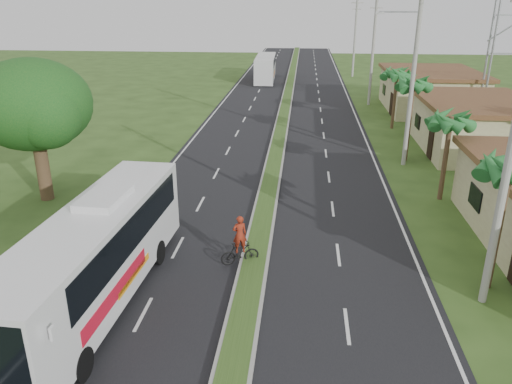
{
  "coord_description": "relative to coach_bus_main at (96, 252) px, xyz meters",
  "views": [
    {
      "loc": [
        1.79,
        -14.15,
        10.25
      ],
      "look_at": [
        -0.27,
        7.47,
        1.8
      ],
      "focal_mm": 35.0,
      "sensor_mm": 36.0,
      "label": 1
    }
  ],
  "objects": [
    {
      "name": "ground",
      "position": [
        5.2,
        -0.58,
        -2.07
      ],
      "size": [
        180.0,
        180.0,
        0.0
      ],
      "primitive_type": "plane",
      "color": "#2D471A",
      "rests_on": "ground"
    },
    {
      "name": "coach_bus_main",
      "position": [
        0.0,
        0.0,
        0.0
      ],
      "size": [
        2.96,
        11.76,
        3.77
      ],
      "rotation": [
        0.0,
        0.0,
        -0.05
      ],
      "color": "silver",
      "rests_on": "ground"
    },
    {
      "name": "median_strip",
      "position": [
        5.2,
        19.42,
        -1.97
      ],
      "size": [
        1.2,
        160.0,
        0.18
      ],
      "color": "gray",
      "rests_on": "ground"
    },
    {
      "name": "shade_tree",
      "position": [
        -6.91,
        9.44,
        2.96
      ],
      "size": [
        6.3,
        6.0,
        7.54
      ],
      "color": "#473321",
      "rests_on": "ground"
    },
    {
      "name": "shop_mid",
      "position": [
        19.2,
        21.42,
        -0.22
      ],
      "size": [
        7.6,
        10.6,
        3.67
      ],
      "color": "tan",
      "rests_on": "ground"
    },
    {
      "name": "road_asphalt",
      "position": [
        5.2,
        19.42,
        -2.06
      ],
      "size": [
        14.0,
        160.0,
        0.02
      ],
      "primitive_type": "cube",
      "color": "black",
      "rests_on": "ground"
    },
    {
      "name": "palm_verge_c",
      "position": [
        14.0,
        18.42,
        3.05
      ],
      "size": [
        2.4,
        2.4,
        5.85
      ],
      "color": "#473321",
      "rests_on": "ground"
    },
    {
      "name": "shop_far",
      "position": [
        19.2,
        35.42,
        -0.14
      ],
      "size": [
        8.6,
        11.6,
        3.82
      ],
      "color": "tan",
      "rests_on": "ground"
    },
    {
      "name": "palm_verge_b",
      "position": [
        14.6,
        11.42,
        2.29
      ],
      "size": [
        2.4,
        2.4,
        5.05
      ],
      "color": "#473321",
      "rests_on": "ground"
    },
    {
      "name": "utility_pole_c",
      "position": [
        13.7,
        37.42,
        3.6
      ],
      "size": [
        1.6,
        0.28,
        11.0
      ],
      "color": "gray",
      "rests_on": "ground"
    },
    {
      "name": "lane_edge_right",
      "position": [
        11.9,
        19.42,
        -2.07
      ],
      "size": [
        0.12,
        160.0,
        0.01
      ],
      "primitive_type": "cube",
      "color": "silver",
      "rests_on": "ground"
    },
    {
      "name": "lane_edge_left",
      "position": [
        -1.5,
        19.42,
        -2.07
      ],
      "size": [
        0.12,
        160.0,
        0.01
      ],
      "primitive_type": "cube",
      "color": "silver",
      "rests_on": "ground"
    },
    {
      "name": "palm_verge_d",
      "position": [
        14.5,
        27.42,
        2.48
      ],
      "size": [
        2.4,
        2.4,
        5.25
      ],
      "color": "#473321",
      "rests_on": "ground"
    },
    {
      "name": "utility_pole_d",
      "position": [
        13.7,
        57.42,
        3.35
      ],
      "size": [
        1.6,
        0.28,
        10.5
      ],
      "color": "gray",
      "rests_on": "ground"
    },
    {
      "name": "utility_pole_a",
      "position": [
        13.7,
        1.42,
        3.6
      ],
      "size": [
        1.6,
        0.28,
        11.0
      ],
      "color": "gray",
      "rests_on": "ground"
    },
    {
      "name": "palm_verge_a",
      "position": [
        14.2,
        2.42,
        2.67
      ],
      "size": [
        2.4,
        2.4,
        5.45
      ],
      "color": "#473321",
      "rests_on": "ground"
    },
    {
      "name": "coach_bus_far",
      "position": [
        1.82,
        52.66,
        -0.26
      ],
      "size": [
        2.71,
        11.0,
        3.19
      ],
      "rotation": [
        0.0,
        0.0,
        0.03
      ],
      "color": "silver",
      "rests_on": "ground"
    },
    {
      "name": "utility_pole_b",
      "position": [
        13.67,
        17.42,
        4.18
      ],
      "size": [
        3.2,
        0.28,
        12.0
      ],
      "color": "gray",
      "rests_on": "ground"
    },
    {
      "name": "motorcyclist",
      "position": [
        4.61,
        3.27,
        -1.29
      ],
      "size": [
        1.66,
        1.02,
        2.16
      ],
      "rotation": [
        0.0,
        0.0,
        0.38
      ],
      "color": "black",
      "rests_on": "ground"
    }
  ]
}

